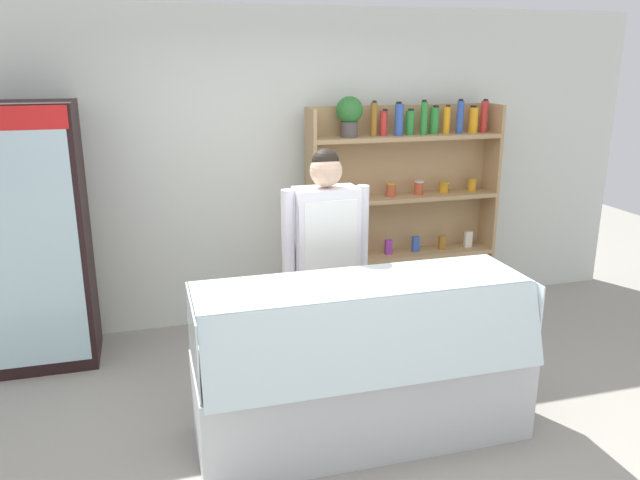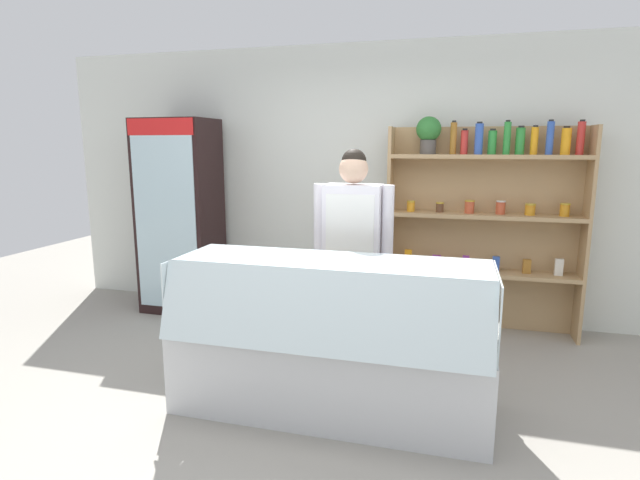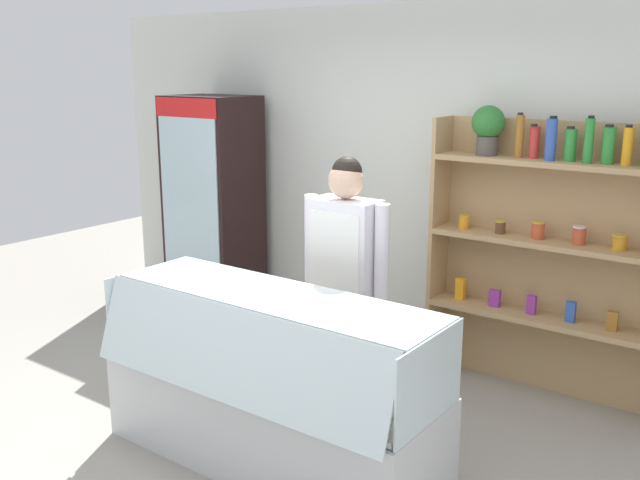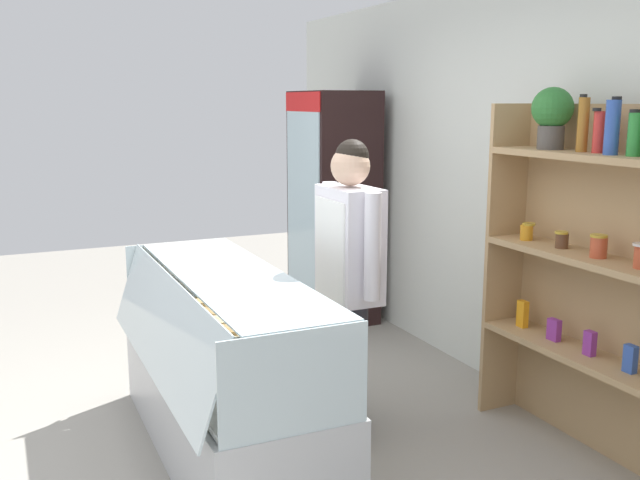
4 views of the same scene
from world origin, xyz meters
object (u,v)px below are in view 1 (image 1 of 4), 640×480
deli_display_case (361,389)px  shelving_unit (399,195)px  drinks_fridge (35,238)px  shop_clerk (326,247)px

deli_display_case → shelving_unit: bearing=61.4°
drinks_fridge → shelving_unit: (2.99, 0.18, 0.12)m
shelving_unit → shop_clerk: (-0.98, -1.03, -0.10)m
shop_clerk → shelving_unit: bearing=46.5°
drinks_fridge → shelving_unit: drinks_fridge is taller
deli_display_case → shop_clerk: 1.03m
shop_clerk → drinks_fridge: bearing=156.8°
shelving_unit → deli_display_case: size_ratio=0.98×
deli_display_case → shop_clerk: (-0.00, 0.76, 0.70)m
deli_display_case → shop_clerk: size_ratio=1.19×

